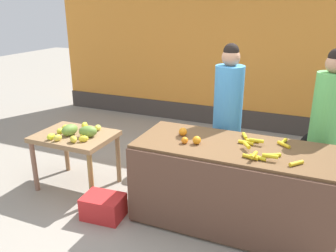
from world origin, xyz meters
TOP-DOWN VIEW (x-y plane):
  - ground_plane at (0.00, 0.00)m, footprint 24.00×24.00m
  - market_wall_back at (0.00, 3.16)m, footprint 7.82×0.23m
  - fruit_stall_counter at (0.53, -0.01)m, footprint 2.02×0.86m
  - side_table_wooden at (-1.47, 0.00)m, footprint 0.95×0.71m
  - banana_bunch_pile at (0.81, -0.03)m, footprint 0.66×0.67m
  - orange_pile at (0.05, -0.05)m, footprint 0.30×0.28m
  - mango_papaya_pile at (-1.40, -0.04)m, footprint 0.58×0.61m
  - vendor_woman_blue_shirt at (0.28, 0.67)m, footprint 0.34×0.34m
  - vendor_woman_green_shirt at (1.37, 0.72)m, footprint 0.34×0.34m
  - produce_crate at (-0.78, -0.48)m, footprint 0.47×0.36m
  - produce_sack at (-0.75, 0.73)m, footprint 0.32×0.38m

SIDE VIEW (x-z plane):
  - ground_plane at x=0.00m, z-range 0.00..0.00m
  - produce_crate at x=-0.78m, z-range 0.00..0.26m
  - produce_sack at x=-0.75m, z-range 0.00..0.58m
  - fruit_stall_counter at x=0.53m, z-range 0.00..0.90m
  - side_table_wooden at x=-1.47m, z-range 0.26..0.98m
  - mango_papaya_pile at x=-1.40m, z-range 0.71..0.85m
  - vendor_woman_green_shirt at x=1.37m, z-range 0.01..1.83m
  - banana_bunch_pile at x=0.81m, z-range 0.89..0.96m
  - vendor_woman_blue_shirt at x=0.28m, z-range 0.01..1.84m
  - orange_pile at x=0.05m, z-range 0.89..0.98m
  - market_wall_back at x=0.00m, z-range -0.03..3.13m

